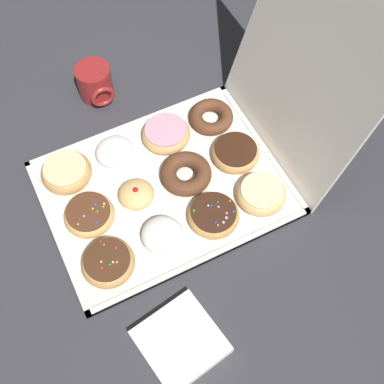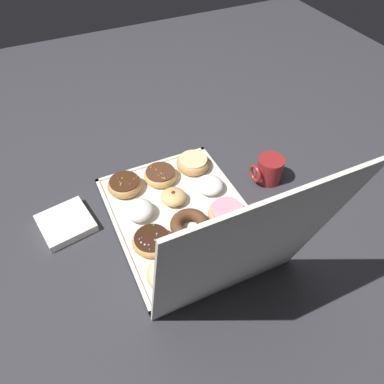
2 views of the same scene
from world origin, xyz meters
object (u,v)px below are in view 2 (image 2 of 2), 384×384
(chocolate_frosted_donut_10, at_px, (208,258))
(coffee_mug, at_px, (269,169))
(sprinkle_donut_2, at_px, (125,185))
(glazed_ring_donut_11, at_px, (168,274))
(pink_frosted_donut_6, at_px, (227,213))
(chocolate_cake_ring_donut_9, at_px, (247,243))
(sprinkle_donut_1, at_px, (160,175))
(glazed_ring_donut_0, at_px, (193,163))
(donut_box, at_px, (182,216))
(sprinkle_donut_8, at_px, (152,241))
(napkin_stack, at_px, (66,223))
(chocolate_cake_ring_donut_7, at_px, (191,224))
(jelly_filled_donut_4, at_px, (173,197))
(powdered_filled_donut_3, at_px, (210,185))
(powdered_filled_donut_5, at_px, (139,210))

(chocolate_frosted_donut_10, xyz_separation_m, coffee_mug, (-0.34, -0.22, 0.02))
(sprinkle_donut_2, relative_size, glazed_ring_donut_11, 1.00)
(pink_frosted_donut_6, bearing_deg, chocolate_cake_ring_donut_9, 89.60)
(sprinkle_donut_1, xyz_separation_m, sprinkle_donut_2, (0.12, -0.01, 0.00))
(glazed_ring_donut_11, bearing_deg, glazed_ring_donut_0, -123.81)
(donut_box, height_order, chocolate_frosted_donut_10, chocolate_frosted_donut_10)
(glazed_ring_donut_0, bearing_deg, sprinkle_donut_8, 45.28)
(sprinkle_donut_8, relative_size, napkin_stack, 0.77)
(donut_box, height_order, chocolate_cake_ring_donut_7, chocolate_cake_ring_donut_7)
(chocolate_cake_ring_donut_7, bearing_deg, glazed_ring_donut_11, 45.05)
(glazed_ring_donut_11, bearing_deg, chocolate_frosted_donut_10, 178.75)
(jelly_filled_donut_4, bearing_deg, chocolate_frosted_donut_10, 89.81)
(glazed_ring_donut_0, relative_size, glazed_ring_donut_11, 1.03)
(sprinkle_donut_2, xyz_separation_m, jelly_filled_donut_4, (-0.12, 0.12, -0.00))
(sprinkle_donut_1, height_order, glazed_ring_donut_11, sprinkle_donut_1)
(sprinkle_donut_8, bearing_deg, powdered_filled_donut_3, -152.81)
(chocolate_cake_ring_donut_7, height_order, glazed_ring_donut_11, same)
(chocolate_cake_ring_donut_9, distance_m, napkin_stack, 0.56)
(sprinkle_donut_2, bearing_deg, powdered_filled_donut_5, 92.24)
(chocolate_cake_ring_donut_9, xyz_separation_m, coffee_mug, (-0.22, -0.22, 0.02))
(sprinkle_donut_1, relative_size, napkin_stack, 0.76)
(chocolate_frosted_donut_10, bearing_deg, donut_box, -91.07)
(sprinkle_donut_2, distance_m, glazed_ring_donut_11, 0.37)
(donut_box, bearing_deg, sprinkle_donut_8, 27.40)
(sprinkle_donut_1, relative_size, jelly_filled_donut_4, 1.40)
(powdered_filled_donut_5, height_order, coffee_mug, coffee_mug)
(powdered_filled_donut_5, bearing_deg, donut_box, 154.21)
(sprinkle_donut_2, relative_size, jelly_filled_donut_4, 1.41)
(pink_frosted_donut_6, xyz_separation_m, chocolate_frosted_donut_10, (0.13, 0.12, -0.00))
(powdered_filled_donut_5, bearing_deg, powdered_filled_donut_3, -178.11)
(sprinkle_donut_1, xyz_separation_m, napkin_stack, (0.34, 0.06, -0.02))
(pink_frosted_donut_6, xyz_separation_m, sprinkle_donut_8, (0.25, -0.00, -0.00))
(chocolate_cake_ring_donut_9, bearing_deg, pink_frosted_donut_6, -90.40)
(powdered_filled_donut_3, relative_size, chocolate_cake_ring_donut_7, 0.77)
(powdered_filled_donut_3, relative_size, pink_frosted_donut_6, 0.78)
(sprinkle_donut_2, bearing_deg, powdered_filled_donut_3, 154.73)
(sprinkle_donut_1, distance_m, coffee_mug, 0.37)
(chocolate_cake_ring_donut_7, bearing_deg, powdered_filled_donut_5, -42.99)
(sprinkle_donut_2, relative_size, chocolate_frosted_donut_10, 1.00)
(chocolate_frosted_donut_10, bearing_deg, glazed_ring_donut_11, -1.25)
(jelly_filled_donut_4, distance_m, chocolate_cake_ring_donut_9, 0.29)
(powdered_filled_donut_3, distance_m, chocolate_frosted_donut_10, 0.29)
(sprinkle_donut_1, xyz_separation_m, glazed_ring_donut_11, (0.12, 0.37, 0.00))
(sprinkle_donut_1, distance_m, powdered_filled_donut_3, 0.17)
(donut_box, xyz_separation_m, chocolate_cake_ring_donut_9, (-0.12, 0.19, 0.02))
(glazed_ring_donut_11, bearing_deg, sprinkle_donut_2, -89.89)
(pink_frosted_donut_6, relative_size, chocolate_cake_ring_donut_9, 1.07)
(chocolate_cake_ring_donut_9, bearing_deg, powdered_filled_donut_5, -45.39)
(sprinkle_donut_8, height_order, chocolate_cake_ring_donut_9, sprinkle_donut_8)
(sprinkle_donut_2, xyz_separation_m, napkin_stack, (0.21, 0.07, -0.02))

